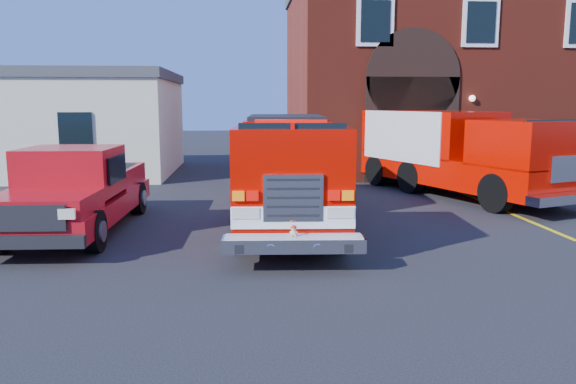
{
  "coord_description": "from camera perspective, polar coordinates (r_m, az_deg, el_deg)",
  "views": [
    {
      "loc": [
        -0.83,
        -12.1,
        3.05
      ],
      "look_at": [
        0.0,
        -1.2,
        1.3
      ],
      "focal_mm": 35.0,
      "sensor_mm": 36.0,
      "label": 1
    }
  ],
  "objects": [
    {
      "name": "fire_station",
      "position": [
        27.9,
        16.57,
        11.2
      ],
      "size": [
        15.2,
        10.2,
        8.45
      ],
      "color": "maroon",
      "rests_on": "ground"
    },
    {
      "name": "pickup_truck",
      "position": [
        14.23,
        -20.66,
        0.06
      ],
      "size": [
        2.41,
        6.26,
        2.03
      ],
      "color": "black",
      "rests_on": "ground"
    },
    {
      "name": "parking_stripe_mid",
      "position": [
        17.95,
        19.82,
        -1.22
      ],
      "size": [
        0.12,
        3.0,
        0.01
      ],
      "primitive_type": "cube",
      "color": "yellow",
      "rests_on": "ground"
    },
    {
      "name": "parking_stripe_near",
      "position": [
        15.32,
        24.38,
        -3.2
      ],
      "size": [
        0.12,
        3.0,
        0.01
      ],
      "primitive_type": "cube",
      "color": "yellow",
      "rests_on": "ground"
    },
    {
      "name": "ground",
      "position": [
        12.5,
        -0.42,
        -5.02
      ],
      "size": [
        100.0,
        100.0,
        0.0
      ],
      "primitive_type": "plane",
      "color": "black",
      "rests_on": "ground"
    },
    {
      "name": "fire_engine",
      "position": [
        14.3,
        -0.05,
        2.47
      ],
      "size": [
        2.88,
        8.88,
        2.7
      ],
      "color": "black",
      "rests_on": "ground"
    },
    {
      "name": "parking_stripe_far",
      "position": [
        20.68,
        16.45,
        0.25
      ],
      "size": [
        0.12,
        3.0,
        0.01
      ],
      "primitive_type": "cube",
      "color": "yellow",
      "rests_on": "ground"
    },
    {
      "name": "side_building",
      "position": [
        26.4,
        -22.55,
        6.57
      ],
      "size": [
        10.2,
        8.2,
        4.35
      ],
      "color": "beige",
      "rests_on": "ground"
    },
    {
      "name": "secondary_truck",
      "position": [
        19.37,
        16.74,
        4.12
      ],
      "size": [
        5.48,
        8.85,
        2.75
      ],
      "color": "black",
      "rests_on": "ground"
    }
  ]
}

